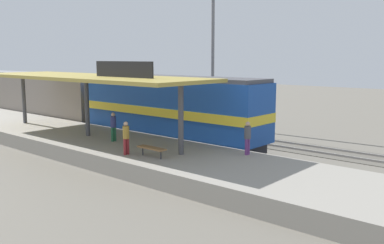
{
  "coord_description": "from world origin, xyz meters",
  "views": [
    {
      "loc": [
        -20.17,
        -22.26,
        5.81
      ],
      "look_at": [
        -1.38,
        -5.95,
        2.0
      ],
      "focal_mm": 39.51,
      "sensor_mm": 36.0,
      "label": 1
    }
  ],
  "objects_px": {
    "locomotive": "(169,109)",
    "person_waiting": "(248,136)",
    "platform_bench": "(152,148)",
    "light_mast": "(213,26)",
    "passenger_carriage_front": "(32,95)",
    "person_boarding": "(113,125)",
    "person_walking": "(126,136)"
  },
  "relations": [
    {
      "from": "person_boarding",
      "to": "light_mast",
      "type": "bearing_deg",
      "value": 10.95
    },
    {
      "from": "person_waiting",
      "to": "person_walking",
      "type": "height_order",
      "value": "same"
    },
    {
      "from": "person_walking",
      "to": "passenger_carriage_front",
      "type": "bearing_deg",
      "value": 73.02
    },
    {
      "from": "platform_bench",
      "to": "person_walking",
      "type": "relative_size",
      "value": 0.99
    },
    {
      "from": "passenger_carriage_front",
      "to": "platform_bench",
      "type": "bearing_deg",
      "value": -104.9
    },
    {
      "from": "platform_bench",
      "to": "locomotive",
      "type": "xyz_separation_m",
      "value": [
        6.0,
        4.55,
        1.07
      ]
    },
    {
      "from": "locomotive",
      "to": "light_mast",
      "type": "relative_size",
      "value": 1.23
    },
    {
      "from": "person_walking",
      "to": "person_waiting",
      "type": "bearing_deg",
      "value": -49.26
    },
    {
      "from": "light_mast",
      "to": "person_waiting",
      "type": "relative_size",
      "value": 6.84
    },
    {
      "from": "person_boarding",
      "to": "locomotive",
      "type": "bearing_deg",
      "value": -0.89
    },
    {
      "from": "locomotive",
      "to": "person_walking",
      "type": "xyz_separation_m",
      "value": [
        -6.47,
        -3.18,
        -0.56
      ]
    },
    {
      "from": "light_mast",
      "to": "person_boarding",
      "type": "distance_m",
      "value": 14.3
    },
    {
      "from": "passenger_carriage_front",
      "to": "person_boarding",
      "type": "distance_m",
      "value": 18.53
    },
    {
      "from": "light_mast",
      "to": "person_boarding",
      "type": "xyz_separation_m",
      "value": [
        -12.48,
        -2.41,
        -6.54
      ]
    },
    {
      "from": "platform_bench",
      "to": "passenger_carriage_front",
      "type": "height_order",
      "value": "passenger_carriage_front"
    },
    {
      "from": "light_mast",
      "to": "person_waiting",
      "type": "distance_m",
      "value": 15.96
    },
    {
      "from": "passenger_carriage_front",
      "to": "light_mast",
      "type": "xyz_separation_m",
      "value": [
        7.8,
        -15.51,
        6.08
      ]
    },
    {
      "from": "person_boarding",
      "to": "person_waiting",
      "type": "bearing_deg",
      "value": -74.19
    },
    {
      "from": "person_boarding",
      "to": "person_walking",
      "type": "bearing_deg",
      "value": -118.73
    },
    {
      "from": "person_waiting",
      "to": "person_walking",
      "type": "bearing_deg",
      "value": 130.74
    },
    {
      "from": "platform_bench",
      "to": "passenger_carriage_front",
      "type": "distance_m",
      "value": 23.36
    },
    {
      "from": "passenger_carriage_front",
      "to": "person_waiting",
      "type": "xyz_separation_m",
      "value": [
        -2.44,
        -25.85,
        -0.46
      ]
    },
    {
      "from": "platform_bench",
      "to": "locomotive",
      "type": "bearing_deg",
      "value": 37.18
    },
    {
      "from": "platform_bench",
      "to": "light_mast",
      "type": "distance_m",
      "value": 17.02
    },
    {
      "from": "person_waiting",
      "to": "person_walking",
      "type": "xyz_separation_m",
      "value": [
        -4.03,
        4.67,
        0.0
      ]
    },
    {
      "from": "locomotive",
      "to": "person_waiting",
      "type": "relative_size",
      "value": 8.44
    },
    {
      "from": "passenger_carriage_front",
      "to": "person_walking",
      "type": "xyz_separation_m",
      "value": [
        -6.47,
        -21.18,
        -0.46
      ]
    },
    {
      "from": "passenger_carriage_front",
      "to": "person_waiting",
      "type": "height_order",
      "value": "passenger_carriage_front"
    },
    {
      "from": "passenger_carriage_front",
      "to": "person_boarding",
      "type": "xyz_separation_m",
      "value": [
        -4.68,
        -17.93,
        -0.46
      ]
    },
    {
      "from": "passenger_carriage_front",
      "to": "person_boarding",
      "type": "bearing_deg",
      "value": -104.64
    },
    {
      "from": "locomotive",
      "to": "passenger_carriage_front",
      "type": "relative_size",
      "value": 0.72
    },
    {
      "from": "platform_bench",
      "to": "light_mast",
      "type": "bearing_deg",
      "value": 27.02
    }
  ]
}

